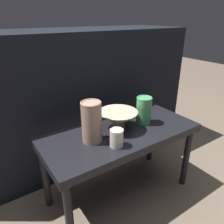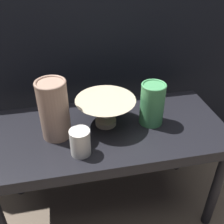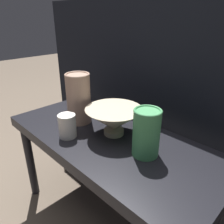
# 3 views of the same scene
# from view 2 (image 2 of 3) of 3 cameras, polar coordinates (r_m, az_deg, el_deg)

# --- Properties ---
(ground_plane) EXTENTS (8.00, 8.00, 0.00)m
(ground_plane) POSITION_cam_2_polar(r_m,az_deg,el_deg) (1.20, -0.82, -19.58)
(ground_plane) COLOR #6B5B4C
(table) EXTENTS (0.82, 0.38, 0.42)m
(table) POSITION_cam_2_polar(r_m,az_deg,el_deg) (0.93, -1.00, -5.95)
(table) COLOR black
(table) RESTS_ON ground_plane
(couch_backdrop) EXTENTS (1.57, 0.50, 0.89)m
(couch_backdrop) POSITION_cam_2_polar(r_m,az_deg,el_deg) (1.36, -5.40, 11.11)
(couch_backdrop) COLOR black
(couch_backdrop) RESTS_ON ground_plane
(bowl) EXTENTS (0.20, 0.20, 0.10)m
(bowl) POSITION_cam_2_polar(r_m,az_deg,el_deg) (0.89, -1.56, 0.38)
(bowl) COLOR #C1B293
(bowl) RESTS_ON table
(vase_textured_left) EXTENTS (0.10, 0.10, 0.20)m
(vase_textured_left) POSITION_cam_2_polar(r_m,az_deg,el_deg) (0.83, -12.54, 0.54)
(vase_textured_left) COLOR tan
(vase_textured_left) RESTS_ON table
(vase_colorful_right) EXTENTS (0.08, 0.08, 0.15)m
(vase_colorful_right) POSITION_cam_2_polar(r_m,az_deg,el_deg) (0.90, 8.76, 1.88)
(vase_colorful_right) COLOR #47995B
(vase_colorful_right) RESTS_ON table
(cup) EXTENTS (0.06, 0.06, 0.08)m
(cup) POSITION_cam_2_polar(r_m,az_deg,el_deg) (0.78, -6.92, -6.52)
(cup) COLOR silver
(cup) RESTS_ON table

